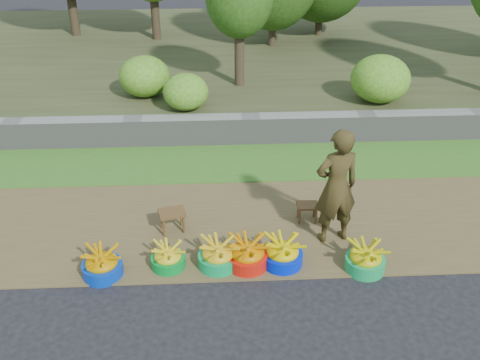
{
  "coord_description": "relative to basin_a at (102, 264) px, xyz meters",
  "views": [
    {
      "loc": [
        -0.68,
        -5.26,
        4.47
      ],
      "look_at": [
        -0.35,
        1.3,
        0.75
      ],
      "focal_mm": 40.0,
      "sensor_mm": 36.0,
      "label": 1
    }
  ],
  "objects": [
    {
      "name": "basin_f",
      "position": [
        3.39,
        -0.06,
        -0.0
      ],
      "size": [
        0.52,
        0.52,
        0.39
      ],
      "color": "#159A4C",
      "rests_on": "ground"
    },
    {
      "name": "basin_d",
      "position": [
        1.87,
        0.09,
        0.01
      ],
      "size": [
        0.55,
        0.55,
        0.41
      ],
      "color": "red",
      "rests_on": "ground"
    },
    {
      "name": "basin_a",
      "position": [
        0.0,
        0.0,
        0.0
      ],
      "size": [
        0.52,
        0.52,
        0.39
      ],
      "color": "#0533AB",
      "rests_on": "ground"
    },
    {
      "name": "grass_verge",
      "position": [
        2.17,
        3.03,
        -0.15
      ],
      "size": [
        80.0,
        1.5,
        0.04
      ],
      "primitive_type": "cube",
      "color": "#3B7221",
      "rests_on": "ground"
    },
    {
      "name": "vendor_woman",
      "position": [
        3.09,
        0.63,
        0.69
      ],
      "size": [
        0.69,
        0.52,
        1.68
      ],
      "primitive_type": "imported",
      "rotation": [
        0.0,
        0.0,
        3.36
      ],
      "color": "black",
      "rests_on": "dirt_shoulder"
    },
    {
      "name": "basin_b",
      "position": [
        0.83,
        0.13,
        -0.02
      ],
      "size": [
        0.45,
        0.45,
        0.34
      ],
      "color": "#028228",
      "rests_on": "ground"
    },
    {
      "name": "basin_c",
      "position": [
        1.48,
        0.11,
        0.0
      ],
      "size": [
        0.53,
        0.53,
        0.39
      ],
      "color": "#089A4C",
      "rests_on": "ground"
    },
    {
      "name": "stool_left",
      "position": [
        0.84,
        0.93,
        0.11
      ],
      "size": [
        0.43,
        0.37,
        0.33
      ],
      "rotation": [
        0.0,
        0.0,
        0.24
      ],
      "color": "#53391C",
      "rests_on": "dirt_shoulder"
    },
    {
      "name": "ground_plane",
      "position": [
        2.17,
        -0.22,
        -0.17
      ],
      "size": [
        120.0,
        120.0,
        0.0
      ],
      "primitive_type": "plane",
      "color": "black",
      "rests_on": "ground"
    },
    {
      "name": "stool_right",
      "position": [
        2.82,
        1.1,
        0.07
      ],
      "size": [
        0.32,
        0.25,
        0.28
      ],
      "rotation": [
        0.0,
        0.0,
        -0.02
      ],
      "color": "#53391C",
      "rests_on": "dirt_shoulder"
    },
    {
      "name": "earth_bank",
      "position": [
        2.17,
        8.78,
        0.08
      ],
      "size": [
        80.0,
        10.0,
        0.5
      ],
      "primitive_type": "cube",
      "color": "#3E4323",
      "rests_on": "ground"
    },
    {
      "name": "dirt_shoulder",
      "position": [
        2.17,
        1.03,
        -0.16
      ],
      "size": [
        80.0,
        2.5,
        0.02
      ],
      "primitive_type": "cube",
      "color": "brown",
      "rests_on": "ground"
    },
    {
      "name": "retaining_wall",
      "position": [
        2.17,
        3.88,
        0.1
      ],
      "size": [
        80.0,
        0.35,
        0.55
      ],
      "primitive_type": "cube",
      "color": "gray",
      "rests_on": "ground"
    },
    {
      "name": "basin_e",
      "position": [
        2.33,
        0.1,
        0.01
      ],
      "size": [
        0.54,
        0.54,
        0.4
      ],
      "color": "#001FD9",
      "rests_on": "ground"
    }
  ]
}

